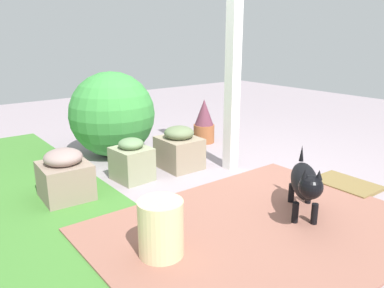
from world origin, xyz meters
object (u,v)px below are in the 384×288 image
dog (305,182)px  ceramic_urn (161,229)px  round_shrub (112,114)px  stone_planter_far (65,176)px  stone_planter_near (179,149)px  doormat (346,184)px  porch_pillar (234,50)px  stone_planter_mid (132,161)px  terracotta_pot_spiky (204,122)px

dog → ceramic_urn: dog is taller
round_shrub → ceramic_urn: round_shrub is taller
stone_planter_far → round_shrub: round_shrub is taller
stone_planter_near → doormat: size_ratio=0.79×
porch_pillar → ceramic_urn: (-0.98, 1.54, -1.05)m
stone_planter_near → dog: size_ratio=0.73×
stone_planter_far → stone_planter_mid: bearing=-87.6°
terracotta_pot_spiky → stone_planter_mid: bearing=113.1°
stone_planter_near → stone_planter_far: (-0.03, 1.26, -0.00)m
round_shrub → doormat: bearing=-149.4°
dog → doormat: (0.14, -0.88, -0.28)m
stone_planter_near → ceramic_urn: size_ratio=1.17×
porch_pillar → round_shrub: 1.62m
stone_planter_near → round_shrub: round_shrub is taller
terracotta_pot_spiky → ceramic_urn: terracotta_pot_spiky is taller
porch_pillar → doormat: size_ratio=4.30×
stone_planter_near → stone_planter_mid: (-0.00, 0.58, -0.02)m
porch_pillar → doormat: 1.71m
terracotta_pot_spiky → stone_planter_near: bearing=125.6°
stone_planter_near → terracotta_pot_spiky: 1.05m
round_shrub → terracotta_pot_spiky: (-0.23, -1.21, -0.22)m
stone_planter_near → ceramic_urn: 1.73m
doormat → stone_planter_near: bearing=34.6°
stone_planter_near → dog: (-1.55, -0.09, 0.09)m
ceramic_urn → stone_planter_far: bearing=6.8°
porch_pillar → dog: size_ratio=3.93×
stone_planter_far → round_shrub: (0.87, -0.91, 0.29)m
dog → ceramic_urn: size_ratio=1.61×
stone_planter_far → terracotta_pot_spiky: size_ratio=0.78×
terracotta_pot_spiky → ceramic_urn: bearing=134.7°
stone_planter_near → ceramic_urn: bearing=140.2°
stone_planter_mid → ceramic_urn: stone_planter_mid is taller
stone_planter_mid → terracotta_pot_spiky: terracotta_pot_spiky is taller
dog → doormat: dog is taller
ceramic_urn → stone_planter_near: bearing=-39.8°
stone_planter_far → porch_pillar: bearing=-100.8°
stone_planter_near → ceramic_urn: stone_planter_near is taller
stone_planter_near → terracotta_pot_spiky: bearing=-54.4°
stone_planter_mid → ceramic_urn: (-1.33, 0.53, 0.00)m
dog → doormat: 0.94m
round_shrub → dog: size_ratio=1.56×
round_shrub → ceramic_urn: bearing=160.9°
porch_pillar → stone_planter_far: size_ratio=5.52×
ceramic_urn → doormat: (-0.08, -2.08, -0.18)m
porch_pillar → dog: (-1.20, 0.34, -0.95)m
porch_pillar → stone_planter_mid: porch_pillar is taller
terracotta_pot_spiky → doormat: 2.04m
doormat → ceramic_urn: bearing=87.9°
stone_planter_far → terracotta_pot_spiky: 2.21m
dog → stone_planter_mid: bearing=23.4°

